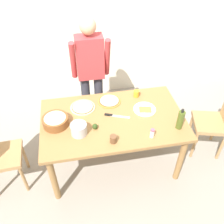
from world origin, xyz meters
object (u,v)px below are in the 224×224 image
Objects in this scene: cup_small_brown at (113,139)px; pizza_raw_on_board at (83,107)px; person_cook at (91,70)px; avocado at (95,126)px; chef_knife at (114,116)px; pizza_cooked_on_tray at (109,101)px; chair_wooden_right at (217,119)px; salt_shaker at (152,133)px; steel_pot at (79,129)px; dining_table at (113,124)px; popcorn_bowl at (55,120)px; plate_with_slice at (145,109)px; cup_orange at (136,94)px; olive_oil_bottle at (180,120)px.

pizza_raw_on_board is at bearing 113.44° from cup_small_brown.
person_cook is 23.14× the size of avocado.
pizza_raw_on_board is 1.04× the size of chef_knife.
pizza_cooked_on_tray is at bearing -70.55° from person_cook.
chair_wooden_right is 8.96× the size of salt_shaker.
cup_small_brown reaches higher than pizza_cooked_on_tray.
dining_table is at bearing 22.95° from steel_pot.
chef_knife is at bearing 78.05° from cup_small_brown.
pizza_cooked_on_tray is (0.33, 0.06, 0.00)m from pizza_raw_on_board.
chair_wooden_right is 3.39× the size of chef_knife.
chair_wooden_right is at bearing -1.29° from popcorn_bowl.
popcorn_bowl is at bearing -122.72° from person_cook.
plate_with_slice is 2.45× the size of salt_shaker.
pizza_cooked_on_tray is at bearing 117.10° from salt_shaker.
cup_orange is 0.30× the size of chef_knife.
cup_small_brown is 0.39m from chef_knife.
person_cook reaches higher than avocado.
popcorn_bowl is at bearing -143.94° from pizza_raw_on_board.
person_cook is 1.71m from chair_wooden_right.
pizza_raw_on_board reaches higher than dining_table.
popcorn_bowl reaches higher than cup_orange.
salt_shaker is at bearing -14.09° from steel_pot.
plate_with_slice reaches higher than chef_knife.
popcorn_bowl is 1.33m from olive_oil_bottle.
cup_orange is 0.74m from avocado.
chair_wooden_right is at bearing 18.13° from salt_shaker.
avocado reaches higher than dining_table.
olive_oil_bottle is at bearing -9.22° from avocado.
plate_with_slice is at bearing 173.61° from chair_wooden_right.
pizza_raw_on_board is 1.04× the size of popcorn_bowl.
steel_pot is 0.62× the size of chef_knife.
cup_small_brown is at bearing -137.11° from plate_with_slice.
pizza_cooked_on_tray is at bearing -173.09° from cup_orange.
cup_small_brown is (0.33, -0.18, -0.02)m from steel_pot.
cup_small_brown is at bearing -101.95° from chef_knife.
chair_wooden_right is at bearing -21.09° from cup_orange.
olive_oil_bottle is at bearing -25.15° from chef_knife.
cup_small_brown is (-0.73, -0.07, -0.07)m from olive_oil_bottle.
plate_with_slice is 3.06× the size of cup_orange.
dining_table is at bearing -1.32° from popcorn_bowl.
steel_pot reaches higher than cup_small_brown.
pizza_raw_on_board is at bearing -171.56° from cup_orange.
popcorn_bowl is (-0.64, -0.28, 0.05)m from pizza_cooked_on_tray.
chef_knife is (-1.30, 0.06, 0.23)m from chair_wooden_right.
steel_pot reaches higher than plate_with_slice.
pizza_cooked_on_tray is at bearing 61.67° from avocado.
person_cook is at bearing 128.39° from plate_with_slice.
olive_oil_bottle reaches higher than chair_wooden_right.
cup_orange reaches higher than pizza_cooked_on_tray.
cup_small_brown is (-0.07, -0.64, 0.03)m from pizza_cooked_on_tray.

